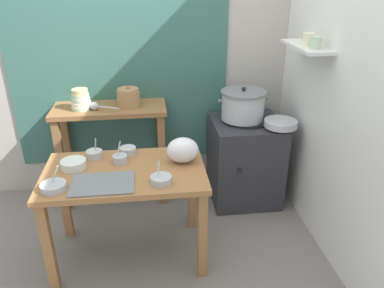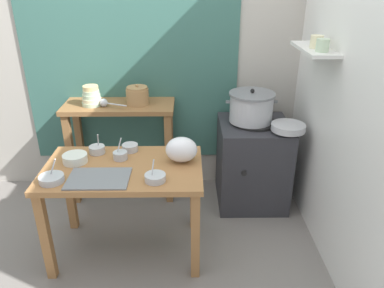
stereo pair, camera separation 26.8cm
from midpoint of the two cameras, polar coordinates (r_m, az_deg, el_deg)
ground_plane at (r=2.98m, az=-9.87°, el=-16.30°), size 9.00×9.00×0.00m
wall_back at (r=3.41m, az=-9.42°, el=13.71°), size 4.40×0.12×2.60m
wall_right at (r=2.79m, az=18.51°, el=10.26°), size 0.30×3.20×2.60m
prep_table at (r=2.66m, az=-13.02°, el=-6.10°), size 1.10×0.66×0.72m
back_shelf_table at (r=3.36m, az=-14.48°, el=1.93°), size 0.96×0.40×0.90m
stove_block at (r=3.41m, az=5.83°, el=-2.49°), size 0.60×0.61×0.78m
steamer_pot at (r=3.22m, az=5.46°, el=5.93°), size 0.44×0.39×0.29m
clay_pot at (r=3.24m, az=-12.07°, el=6.93°), size 0.19×0.19×0.18m
bowl_stack_enamel at (r=3.28m, az=-18.93°, el=6.32°), size 0.17×0.17×0.17m
ladle at (r=3.22m, az=-16.92°, el=5.52°), size 0.24×0.13×0.07m
serving_tray at (r=2.47m, az=-16.60°, el=-5.93°), size 0.40×0.28×0.01m
plastic_bag at (r=2.61m, az=-4.38°, el=-1.01°), size 0.22×0.18×0.18m
wide_pan at (r=3.13m, az=11.08°, el=3.07°), size 0.27×0.27×0.05m
prep_bowl_0 at (r=2.69m, az=-13.80°, el=-2.26°), size 0.10×0.10×0.15m
prep_bowl_1 at (r=2.51m, az=-23.39°, el=-6.05°), size 0.16×0.16×0.17m
prep_bowl_2 at (r=2.81m, az=-12.50°, el=-1.02°), size 0.12×0.12×0.05m
prep_bowl_3 at (r=2.71m, az=-20.44°, el=-2.97°), size 0.17×0.17×0.06m
prep_bowl_4 at (r=2.81m, az=-17.41°, el=-1.52°), size 0.12×0.12×0.17m
prep_bowl_5 at (r=2.40m, az=-7.97°, el=-5.44°), size 0.14×0.14×0.14m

